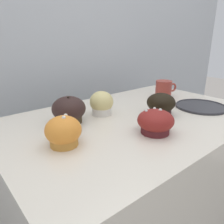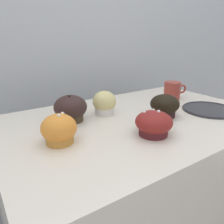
% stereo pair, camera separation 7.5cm
% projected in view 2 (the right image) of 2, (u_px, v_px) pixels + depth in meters
% --- Properties ---
extents(wall_back, '(3.20, 0.10, 1.80)m').
position_uv_depth(wall_back, '(73.00, 86.00, 1.30)').
color(wall_back, '#B2B7BC').
rests_on(wall_back, ground).
extents(display_counter, '(1.00, 0.64, 0.89)m').
position_uv_depth(display_counter, '(134.00, 210.00, 0.97)').
color(display_counter, silver).
rests_on(display_counter, ground).
extents(muffin_front_center, '(0.09, 0.09, 0.09)m').
position_uv_depth(muffin_front_center, '(104.00, 103.00, 0.85)').
color(muffin_front_center, silver).
rests_on(muffin_front_center, display_counter).
extents(muffin_back_left, '(0.12, 0.12, 0.10)m').
position_uv_depth(muffin_back_left, '(71.00, 109.00, 0.78)').
color(muffin_back_left, '#3E3220').
rests_on(muffin_back_left, display_counter).
extents(muffin_back_right, '(0.11, 0.11, 0.08)m').
position_uv_depth(muffin_back_right, '(154.00, 124.00, 0.67)').
color(muffin_back_right, '#511C1F').
rests_on(muffin_back_right, display_counter).
extents(muffin_front_left, '(0.10, 0.10, 0.09)m').
position_uv_depth(muffin_front_left, '(59.00, 130.00, 0.62)').
color(muffin_front_left, '#C68335').
rests_on(muffin_front_left, display_counter).
extents(muffin_front_right, '(0.11, 0.11, 0.08)m').
position_uv_depth(muffin_front_right, '(165.00, 106.00, 0.83)').
color(muffin_front_right, black).
rests_on(muffin_front_right, display_counter).
extents(coffee_cup, '(0.12, 0.08, 0.08)m').
position_uv_depth(coffee_cup, '(173.00, 90.00, 1.05)').
color(coffee_cup, '#99382D').
rests_on(coffee_cup, display_counter).
extents(serving_plate, '(0.21, 0.21, 0.01)m').
position_uv_depth(serving_plate, '(209.00, 109.00, 0.90)').
color(serving_plate, '#2D2D33').
rests_on(serving_plate, display_counter).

